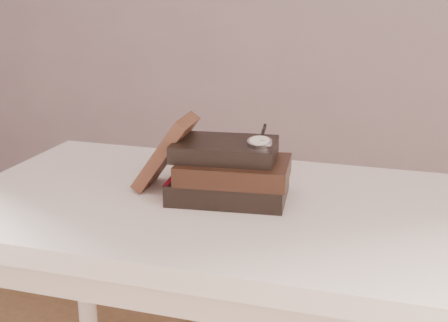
% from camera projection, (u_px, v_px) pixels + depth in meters
% --- Properties ---
extents(table, '(1.00, 0.60, 0.75)m').
position_uv_depth(table, '(211.00, 241.00, 1.21)').
color(table, silver).
rests_on(table, ground).
extents(book_stack, '(0.25, 0.18, 0.11)m').
position_uv_depth(book_stack, '(230.00, 172.00, 1.17)').
color(book_stack, black).
rests_on(book_stack, table).
extents(journal, '(0.13, 0.11, 0.15)m').
position_uv_depth(journal, '(166.00, 152.00, 1.22)').
color(journal, '#3C2117').
rests_on(journal, table).
extents(pocket_watch, '(0.05, 0.15, 0.02)m').
position_uv_depth(pocket_watch, '(260.00, 141.00, 1.14)').
color(pocket_watch, silver).
rests_on(pocket_watch, book_stack).
extents(eyeglasses, '(0.11, 0.12, 0.05)m').
position_uv_depth(eyeglasses, '(198.00, 153.00, 1.26)').
color(eyeglasses, silver).
rests_on(eyeglasses, book_stack).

